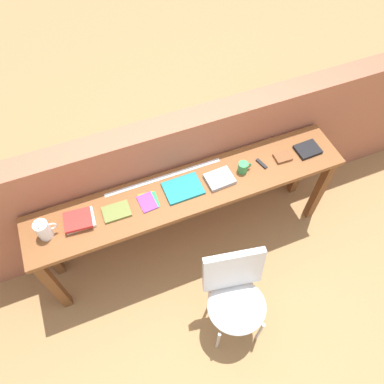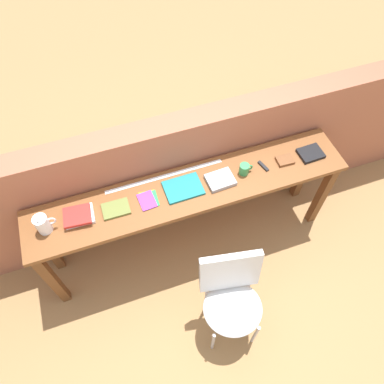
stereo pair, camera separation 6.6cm
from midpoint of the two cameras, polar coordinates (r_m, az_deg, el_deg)
ground_plane at (r=3.47m, az=1.01°, el=-11.56°), size 40.00×40.00×0.00m
brick_wall_back at (r=3.22m, az=-3.17°, el=2.66°), size 6.00×0.20×1.26m
sideboard at (r=2.94m, az=-1.01°, el=-1.00°), size 2.50×0.44×0.88m
chair_white_moulded at (r=2.84m, az=5.94°, el=-15.22°), size 0.51×0.52×0.89m
pitcher_white at (r=2.76m, az=-22.33°, el=-5.34°), size 0.14×0.10×0.18m
book_stack_leftmost at (r=2.77m, az=-17.53°, el=-4.12°), size 0.22×0.19×0.05m
magazine_cycling at (r=2.76m, az=-12.11°, el=-2.95°), size 0.20×0.14×0.02m
pamphlet_pile_colourful at (r=2.78m, az=-7.37°, el=-1.41°), size 0.15×0.17×0.01m
book_open_centre at (r=2.81m, az=-2.06°, el=0.55°), size 0.29×0.21×0.02m
book_grey_hardcover at (r=2.86m, az=3.57°, el=2.00°), size 0.21×0.18×0.03m
mug at (r=2.91m, az=7.16°, el=3.75°), size 0.11×0.08×0.09m
multitool_folded at (r=3.00m, az=9.93°, el=4.26°), size 0.05×0.11×0.02m
leather_journal_brown at (r=3.07m, az=13.06°, el=5.19°), size 0.13×0.11×0.02m
book_repair_rightmost at (r=3.17m, az=16.64°, el=6.22°), size 0.19×0.16×0.03m
ruler_metal_back_edge at (r=2.89m, az=-4.98°, el=2.25°), size 0.94×0.03×0.00m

